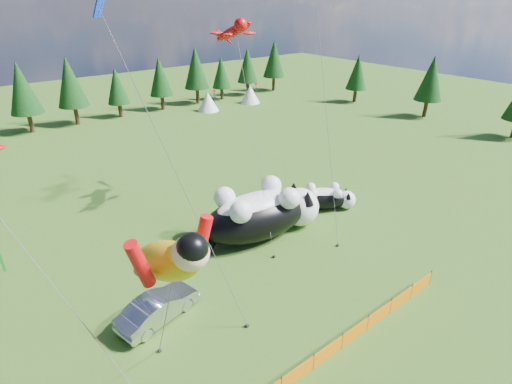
% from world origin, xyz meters
% --- Properties ---
extents(ground, '(160.00, 160.00, 0.00)m').
position_xyz_m(ground, '(0.00, 0.00, 0.00)').
color(ground, '#15390A').
rests_on(ground, ground).
extents(safety_fence, '(22.06, 0.06, 1.10)m').
position_xyz_m(safety_fence, '(0.00, -3.00, 0.50)').
color(safety_fence, '#262626').
rests_on(safety_fence, ground).
extents(tree_line, '(90.00, 4.00, 8.00)m').
position_xyz_m(tree_line, '(0.00, 45.00, 4.00)').
color(tree_line, black).
rests_on(tree_line, ground).
extents(festival_tents, '(50.00, 3.20, 2.80)m').
position_xyz_m(festival_tents, '(11.00, 40.00, 1.40)').
color(festival_tents, white).
rests_on(festival_tents, ground).
extents(cat_large, '(10.98, 4.95, 3.97)m').
position_xyz_m(cat_large, '(6.45, 7.69, 1.89)').
color(cat_large, black).
rests_on(cat_large, ground).
extents(cat_small, '(4.87, 4.09, 2.03)m').
position_xyz_m(cat_small, '(13.24, 7.69, 0.97)').
color(cat_small, black).
rests_on(cat_small, ground).
extents(car, '(4.96, 2.71, 1.55)m').
position_xyz_m(car, '(-3.20, 4.56, 0.78)').
color(car, '#BBBBC0').
rests_on(car, ground).
extents(superhero_kite, '(4.30, 6.65, 10.80)m').
position_xyz_m(superhero_kite, '(-5.09, -1.80, 8.38)').
color(superhero_kite, '#DAA00B').
rests_on(superhero_kite, ground).
extents(gecko_kite, '(5.42, 12.65, 16.73)m').
position_xyz_m(gecko_kite, '(9.07, 14.45, 13.44)').
color(gecko_kite, red).
rests_on(gecko_kite, ground).
extents(diamond_kite_a, '(4.51, 3.91, 16.45)m').
position_xyz_m(diamond_kite_a, '(-3.55, 4.35, 14.43)').
color(diamond_kite_a, '#0E36D4').
rests_on(diamond_kite_a, ground).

